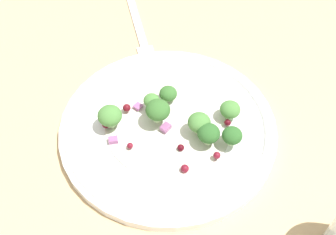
{
  "coord_description": "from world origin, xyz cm",
  "views": [
    {
      "loc": [
        -5.88,
        32.77,
        41.94
      ],
      "look_at": [
        -1.8,
        2.03,
        2.7
      ],
      "focal_mm": 44.21,
      "sensor_mm": 36.0,
      "label": 1
    }
  ],
  "objects_px": {
    "plate": "(168,127)",
    "broccoli_floret_2": "(152,101)",
    "broccoli_floret_0": "(110,116)",
    "fork": "(139,27)",
    "broccoli_floret_1": "(199,123)"
  },
  "relations": [
    {
      "from": "plate",
      "to": "broccoli_floret_2",
      "type": "distance_m",
      "value": 0.04
    },
    {
      "from": "plate",
      "to": "broccoli_floret_0",
      "type": "bearing_deg",
      "value": 9.92
    },
    {
      "from": "plate",
      "to": "broccoli_floret_2",
      "type": "xyz_separation_m",
      "value": [
        0.02,
        -0.02,
        0.02
      ]
    },
    {
      "from": "fork",
      "to": "broccoli_floret_2",
      "type": "bearing_deg",
      "value": 105.8
    },
    {
      "from": "broccoli_floret_1",
      "to": "broccoli_floret_2",
      "type": "distance_m",
      "value": 0.07
    },
    {
      "from": "fork",
      "to": "plate",
      "type": "bearing_deg",
      "value": 110.5
    },
    {
      "from": "fork",
      "to": "broccoli_floret_1",
      "type": "bearing_deg",
      "value": 118.86
    },
    {
      "from": "plate",
      "to": "broccoli_floret_0",
      "type": "xyz_separation_m",
      "value": [
        0.07,
        0.01,
        0.02
      ]
    },
    {
      "from": "plate",
      "to": "fork",
      "type": "bearing_deg",
      "value": -69.5
    },
    {
      "from": "plate",
      "to": "broccoli_floret_1",
      "type": "distance_m",
      "value": 0.05
    },
    {
      "from": "plate",
      "to": "broccoli_floret_2",
      "type": "bearing_deg",
      "value": -41.72
    },
    {
      "from": "broccoli_floret_0",
      "to": "broccoli_floret_1",
      "type": "bearing_deg",
      "value": -177.89
    },
    {
      "from": "broccoli_floret_1",
      "to": "fork",
      "type": "xyz_separation_m",
      "value": [
        0.11,
        -0.2,
        -0.03
      ]
    },
    {
      "from": "plate",
      "to": "broccoli_floret_0",
      "type": "distance_m",
      "value": 0.07
    },
    {
      "from": "plate",
      "to": "broccoli_floret_1",
      "type": "height_order",
      "value": "broccoli_floret_1"
    }
  ]
}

